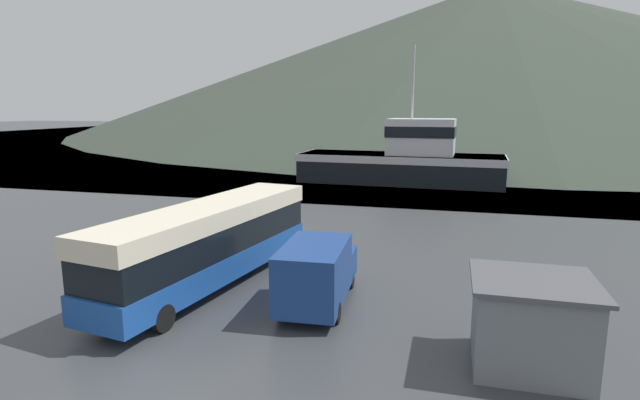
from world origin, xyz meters
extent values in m
plane|color=#475B6B|center=(0.00, 144.93, 0.00)|extent=(240.00, 240.00, 0.00)
cone|color=#333D33|center=(16.50, 153.20, 21.33)|extent=(233.41, 233.41, 42.66)
cube|color=#194799|center=(-2.04, 7.73, 0.94)|extent=(4.19, 11.78, 0.98)
cube|color=black|center=(-2.04, 7.73, 2.00)|extent=(4.10, 11.54, 1.12)
cube|color=beige|center=(-2.04, 7.73, 2.91)|extent=(4.19, 11.78, 0.70)
cube|color=black|center=(-1.14, 13.45, 1.80)|extent=(2.12, 0.39, 1.52)
cylinder|color=black|center=(-2.46, 11.89, 0.45)|extent=(0.44, 0.94, 0.90)
cylinder|color=black|center=(-0.36, 11.56, 0.45)|extent=(0.44, 0.94, 0.90)
cylinder|color=black|center=(-3.71, 3.91, 0.45)|extent=(0.44, 0.94, 0.90)
cylinder|color=black|center=(-1.62, 3.58, 0.45)|extent=(0.44, 0.94, 0.90)
cube|color=navy|center=(2.56, 6.41, 1.35)|extent=(2.28, 3.87, 2.00)
cube|color=navy|center=(2.41, 9.09, 0.90)|extent=(2.16, 1.73, 1.10)
cube|color=black|center=(2.45, 8.31, 1.80)|extent=(1.76, 0.16, 0.70)
cylinder|color=black|center=(1.49, 8.82, 0.35)|extent=(0.26, 0.71, 0.70)
cylinder|color=black|center=(3.34, 8.93, 0.35)|extent=(0.26, 0.71, 0.70)
cylinder|color=black|center=(1.69, 5.50, 0.35)|extent=(0.26, 0.71, 0.70)
cylinder|color=black|center=(3.53, 5.61, 0.35)|extent=(0.26, 0.71, 0.70)
cube|color=black|center=(2.27, 37.11, 1.33)|extent=(18.70, 6.53, 2.67)
cube|color=silver|center=(2.27, 37.11, 2.33)|extent=(18.89, 6.59, 0.67)
cube|color=silver|center=(4.11, 37.02, 4.29)|extent=(6.08, 4.25, 3.25)
cube|color=black|center=(4.11, 37.02, 4.78)|extent=(6.21, 4.37, 0.98)
cylinder|color=#B2B2B7|center=(3.23, 37.06, 9.15)|extent=(0.20, 0.20, 6.47)
cube|color=green|center=(-5.94, 10.85, 0.53)|extent=(1.33, 1.22, 1.07)
cube|color=#227D3C|center=(-5.94, 10.85, 1.13)|extent=(1.46, 1.34, 0.12)
cube|color=slate|center=(9.22, 4.23, 1.19)|extent=(2.92, 2.68, 2.38)
cube|color=#4C4C51|center=(9.22, 4.23, 2.44)|extent=(3.21, 2.95, 0.12)
camera|label=1|loc=(6.98, -9.37, 6.99)|focal=28.00mm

